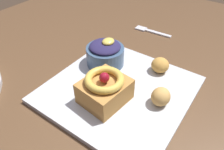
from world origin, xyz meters
TOP-DOWN VIEW (x-y plane):
  - dining_table at (0.00, 0.00)m, footprint 1.53×1.04m
  - front_plate at (0.06, -0.12)m, footprint 0.30×0.30m
  - cake_slice at (0.01, -0.12)m, footprint 0.10×0.09m
  - berry_ramekin at (0.12, -0.04)m, footprint 0.10×0.10m
  - fritter_front at (0.17, -0.17)m, footprint 0.04×0.04m
  - fritter_middle at (0.07, -0.22)m, footprint 0.04×0.04m
  - fork at (0.36, -0.05)m, footprint 0.03×0.13m

SIDE VIEW (x-z plane):
  - dining_table at x=0.00m, z-range 0.28..1.01m
  - fork at x=0.36m, z-range 0.73..0.73m
  - front_plate at x=0.06m, z-range 0.73..0.74m
  - fritter_front at x=0.17m, z-range 0.74..0.78m
  - fritter_middle at x=0.07m, z-range 0.74..0.78m
  - berry_ramekin at x=0.12m, z-range 0.74..0.81m
  - cake_slice at x=0.01m, z-range 0.74..0.81m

